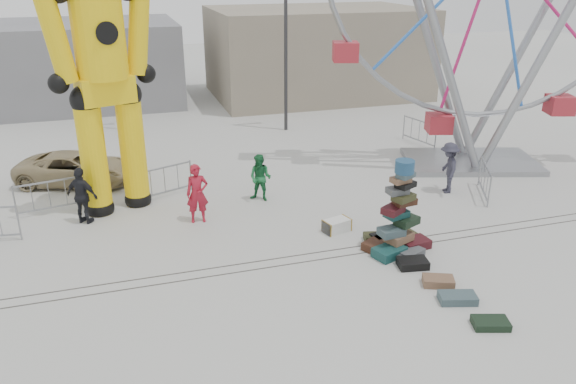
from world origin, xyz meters
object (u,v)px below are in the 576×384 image
object	(u,v)px
parked_suv	(76,168)
pedestrian_grey	(449,168)
barricade_dummy_c	(165,182)
barricade_dummy_b	(49,197)
pedestrian_red	(197,194)
pedestrian_black	(82,196)
crash_test_dummy	(103,70)
barricade_wheel_front	(484,181)
lamp_post_left	(125,33)
suitcase_tower	(398,225)
barricade_wheel_back	(419,132)
steamer_trunk	(337,226)
pedestrian_green	(260,178)
lamp_post_right	(288,33)

from	to	relation	value
parked_suv	pedestrian_grey	bearing A→B (deg)	-91.38
parked_suv	barricade_dummy_c	bearing A→B (deg)	-107.71
barricade_dummy_b	parked_suv	distance (m)	2.57
barricade_dummy_c	pedestrian_grey	xyz separation A→B (m)	(9.38, -2.44, 0.34)
pedestrian_red	pedestrian_black	xyz separation A→B (m)	(-3.34, 0.93, -0.03)
pedestrian_grey	crash_test_dummy	bearing A→B (deg)	-80.03
barricade_wheel_front	parked_suv	size ratio (longest dim) A/B	0.49
lamp_post_left	pedestrian_red	xyz separation A→B (m)	(1.35, -11.01, -3.56)
lamp_post_left	pedestrian_grey	world-z (taller)	lamp_post_left
suitcase_tower	crash_test_dummy	distance (m)	9.71
barricade_dummy_c	parked_suv	xyz separation A→B (m)	(-2.92, 2.20, 0.02)
lamp_post_left	barricade_wheel_back	world-z (taller)	lamp_post_left
steamer_trunk	barricade_wheel_front	world-z (taller)	barricade_wheel_front
barricade_wheel_back	parked_suv	world-z (taller)	parked_suv
pedestrian_grey	parked_suv	bearing A→B (deg)	-90.79
suitcase_tower	pedestrian_grey	bearing A→B (deg)	26.24
lamp_post_left	pedestrian_green	distance (m)	11.21
steamer_trunk	barricade_dummy_b	xyz separation A→B (m)	(-8.21, 3.93, 0.36)
barricade_dummy_c	barricade_wheel_front	distance (m)	10.85
barricade_dummy_b	pedestrian_grey	xyz separation A→B (m)	(13.00, -2.17, 0.34)
barricade_dummy_b	pedestrian_black	bearing A→B (deg)	-57.34
pedestrian_green	pedestrian_black	world-z (taller)	pedestrian_black
crash_test_dummy	pedestrian_grey	distance (m)	11.64
pedestrian_red	pedestrian_black	bearing A→B (deg)	168.19
barricade_wheel_back	crash_test_dummy	bearing A→B (deg)	-88.71
lamp_post_left	barricade_wheel_front	bearing A→B (deg)	-47.12
barricade_dummy_b	barricade_dummy_c	xyz separation A→B (m)	(3.62, 0.27, 0.00)
crash_test_dummy	pedestrian_red	world-z (taller)	crash_test_dummy
crash_test_dummy	barricade_wheel_front	world-z (taller)	crash_test_dummy
lamp_post_left	barricade_wheel_back	distance (m)	13.78
pedestrian_red	pedestrian_grey	bearing A→B (deg)	2.76
pedestrian_red	barricade_wheel_back	bearing A→B (deg)	29.66
lamp_post_left	pedestrian_black	distance (m)	10.89
lamp_post_right	pedestrian_black	bearing A→B (deg)	-138.01
parked_suv	lamp_post_left	bearing A→B (deg)	-0.53
lamp_post_right	crash_test_dummy	world-z (taller)	crash_test_dummy
barricade_wheel_back	pedestrian_black	size ratio (longest dim) A/B	1.12
suitcase_tower	pedestrian_red	bearing A→B (deg)	129.23
lamp_post_right	pedestrian_grey	distance (m)	10.27
suitcase_tower	steamer_trunk	size ratio (longest dim) A/B	3.31
crash_test_dummy	barricade_dummy_b	bearing A→B (deg)	154.48
parked_suv	steamer_trunk	bearing A→B (deg)	-111.18
lamp_post_right	barricade_wheel_front	xyz separation A→B (m)	(3.98, -9.82, -3.93)
suitcase_tower	barricade_wheel_back	xyz separation A→B (m)	(5.46, 8.53, -0.18)
barricade_dummy_b	suitcase_tower	bearing A→B (deg)	-41.47
lamp_post_right	parked_suv	xyz separation A→B (m)	(-9.35, -4.51, -3.91)
lamp_post_left	suitcase_tower	xyz separation A→B (m)	(6.34, -14.45, -3.75)
pedestrian_black	lamp_post_left	bearing A→B (deg)	-65.68
crash_test_dummy	lamp_post_right	bearing A→B (deg)	24.02
lamp_post_right	barricade_wheel_front	distance (m)	11.30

